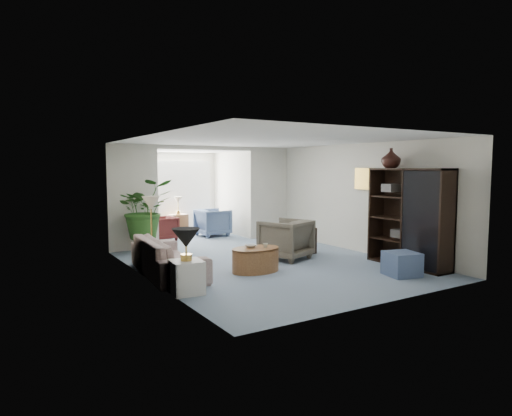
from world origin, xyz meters
TOP-DOWN VIEW (x-y plane):
  - floor at (0.00, 0.00)m, footprint 6.00×6.00m
  - sunroom_floor at (0.00, 4.10)m, footprint 2.60×2.60m
  - back_pier_left at (-1.90, 3.00)m, footprint 1.20×0.12m
  - back_pier_right at (1.90, 3.00)m, footprint 1.20×0.12m
  - back_header at (0.00, 3.00)m, footprint 2.60×0.12m
  - window_pane at (0.00, 5.18)m, footprint 2.20×0.02m
  - window_blinds at (0.00, 5.15)m, footprint 2.20×0.02m
  - framed_picture at (2.46, -0.10)m, footprint 0.04×0.50m
  - sofa at (-2.07, 0.31)m, footprint 1.08×2.34m
  - end_table at (-2.27, -1.04)m, footprint 0.51×0.51m
  - table_lamp at (-2.27, -1.04)m, footprint 0.44×0.44m
  - floor_lamp at (-2.08, 1.19)m, footprint 0.36×0.36m
  - coffee_table at (-0.59, -0.35)m, footprint 1.04×1.04m
  - coffee_bowl at (-0.64, -0.25)m, footprint 0.24×0.24m
  - coffee_cup at (-0.44, -0.45)m, footprint 0.10×0.10m
  - wingback_chair at (0.57, 0.31)m, footprint 1.19×1.21m
  - side_table_dark at (1.27, 0.61)m, footprint 0.50×0.40m
  - entertainment_cabinet at (2.23, -1.54)m, footprint 0.47×1.75m
  - cabinet_urn at (2.23, -1.04)m, footprint 0.39×0.39m
  - ottoman at (1.49, -2.01)m, footprint 0.65×0.65m
  - plant_pot at (-1.77, 2.59)m, footprint 0.40×0.40m
  - house_plant at (-1.77, 2.59)m, footprint 1.24×1.07m
  - sunroom_chair_blue at (0.66, 4.04)m, footprint 0.89×0.86m
  - sunroom_chair_maroon at (-0.84, 4.04)m, footprint 0.73×0.71m
  - sunroom_table at (-0.09, 4.79)m, footprint 0.50×0.40m
  - shelf_clutter at (2.18, -1.51)m, footprint 0.30×1.22m

SIDE VIEW (x-z plane):
  - floor at x=0.00m, z-range 0.00..0.00m
  - sunroom_floor at x=0.00m, z-range 0.00..0.00m
  - plant_pot at x=-1.77m, z-range 0.00..0.32m
  - ottoman at x=1.49m, z-range 0.00..0.43m
  - coffee_table at x=-0.59m, z-range 0.00..0.45m
  - end_table at x=-2.27m, z-range 0.00..0.52m
  - side_table_dark at x=1.27m, z-range 0.00..0.59m
  - sunroom_table at x=-0.09m, z-range 0.00..0.60m
  - sunroom_chair_maroon at x=-0.84m, z-range 0.00..0.64m
  - sofa at x=-2.07m, z-range 0.00..0.66m
  - sunroom_chair_blue at x=0.66m, z-range 0.00..0.77m
  - wingback_chair at x=0.57m, z-range 0.00..0.86m
  - coffee_bowl at x=-0.64m, z-range 0.45..0.50m
  - coffee_cup at x=-0.44m, z-range 0.45..0.54m
  - table_lamp at x=-2.27m, z-range 0.72..1.02m
  - shelf_clutter at x=2.18m, z-range 0.41..1.47m
  - entertainment_cabinet at x=2.23m, z-range 0.00..1.94m
  - house_plant at x=-1.77m, z-range 0.32..1.69m
  - back_pier_left at x=-1.90m, z-range 0.00..2.50m
  - back_pier_right at x=1.90m, z-range 0.00..2.50m
  - floor_lamp at x=-2.08m, z-range 1.11..1.39m
  - window_pane at x=0.00m, z-range 0.65..2.15m
  - window_blinds at x=0.00m, z-range 0.65..2.15m
  - framed_picture at x=2.46m, z-range 1.50..1.90m
  - cabinet_urn at x=2.23m, z-range 1.94..2.35m
  - back_header at x=0.00m, z-range 2.40..2.50m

